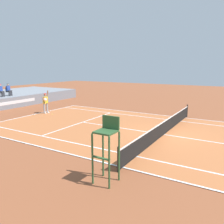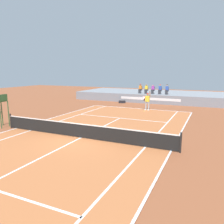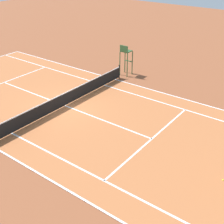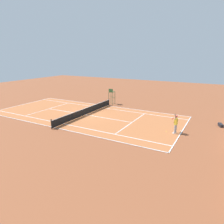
% 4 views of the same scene
% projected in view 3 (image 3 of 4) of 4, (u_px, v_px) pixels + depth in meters
% --- Properties ---
extents(ground_plane, '(80.00, 80.00, 0.00)m').
position_uv_depth(ground_plane, '(65.00, 106.00, 19.52)').
color(ground_plane, brown).
extents(court, '(11.08, 23.88, 0.03)m').
position_uv_depth(court, '(65.00, 106.00, 19.51)').
color(court, '#B76638').
rests_on(court, ground).
extents(net, '(11.98, 0.10, 1.07)m').
position_uv_depth(net, '(65.00, 99.00, 19.27)').
color(net, black).
rests_on(net, ground).
extents(tennis_ball, '(0.07, 0.07, 0.07)m').
position_uv_depth(tennis_ball, '(223.00, 180.00, 13.28)').
color(tennis_ball, '#D1E533').
rests_on(tennis_ball, ground).
extents(umpire_chair, '(0.77, 0.77, 2.44)m').
position_uv_depth(umpire_chair, '(126.00, 56.00, 23.56)').
color(umpire_chair, '#2D562D').
rests_on(umpire_chair, ground).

